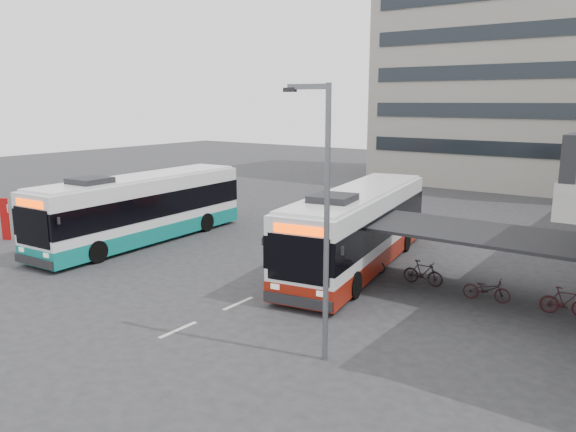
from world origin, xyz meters
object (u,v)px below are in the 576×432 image
Objects in this scene: bus_main at (358,229)px; pedestrian at (157,225)px; bus_teal at (142,209)px; lamp_post at (323,208)px.

bus_main is 11.27m from pedestrian.
pedestrian is at bearing 47.99° from bus_teal.
bus_main is 11.80m from bus_teal.
bus_main reaches higher than pedestrian.
pedestrian is 16.64m from lamp_post.
bus_main is 7.90× the size of pedestrian.
lamp_post is (15.21, -6.22, 2.70)m from bus_teal.
lamp_post is at bearing -25.55° from bus_teal.
pedestrian is 0.21× the size of lamp_post.
pedestrian is at bearing -179.57° from bus_main.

